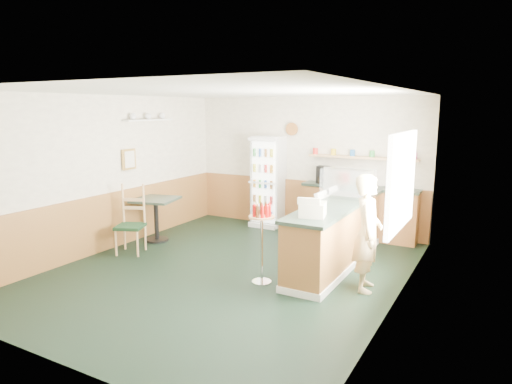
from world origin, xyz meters
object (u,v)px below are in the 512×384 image
Objects in this scene: cash_register at (313,209)px; shopkeeper at (367,233)px; cafe_table at (156,211)px; condiment_stand at (262,229)px; display_case at (348,183)px; cafe_chair at (134,217)px; drinks_fridge at (268,182)px.

shopkeeper is (0.70, 0.25, -0.30)m from cash_register.
cafe_table is (-4.10, 0.41, -0.23)m from shopkeeper.
condiment_stand is (-0.67, -0.22, -0.32)m from cash_register.
shopkeeper is at bearing -61.26° from display_case.
cafe_chair is (-2.62, 0.20, -0.17)m from condiment_stand.
drinks_fridge reaches higher than cafe_table.
cafe_chair reaches higher than cafe_table.
drinks_fridge is 3.41m from cash_register.
drinks_fridge is 1.66× the size of condiment_stand.
drinks_fridge is 3.24m from condiment_stand.
shopkeeper is 1.45m from condiment_stand.
drinks_fridge is 2.98m from cafe_chair.
condiment_stand is 1.29× the size of cafe_table.
cafe_chair is (0.10, -0.69, 0.04)m from cafe_table.
shopkeeper reaches higher than cafe_chair.
cafe_chair is (-1.20, -2.71, -0.33)m from drinks_fridge.
display_case is at bearing 14.25° from cafe_table.
cafe_table is at bearing -122.80° from drinks_fridge.
cafe_chair is at bearing 79.92° from shopkeeper.
cafe_chair is at bearing -154.79° from display_case.
cash_register is at bearing -11.05° from cafe_table.
display_case is at bearing 14.71° from shopkeeper.
condiment_stand is 2.88m from cafe_table.
drinks_fridge reaches higher than shopkeeper.
cash_register is 0.30× the size of cafe_chair.
shopkeeper is 1.36× the size of cafe_chair.
shopkeeper is 4.13m from cafe_table.
display_case is 1.52m from shopkeeper.
cafe_chair is at bearing -113.87° from drinks_fridge.
display_case is at bearing 68.96° from condiment_stand.
display_case is 0.71× the size of cafe_chair.
condiment_stand is at bearing 95.06° from shopkeeper.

